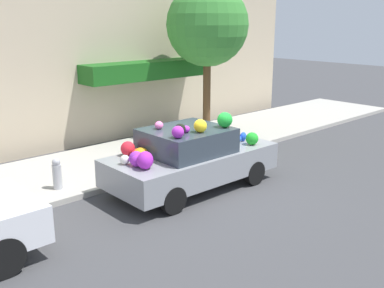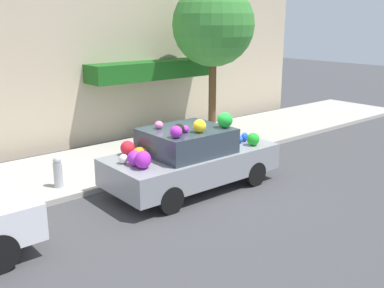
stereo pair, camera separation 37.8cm
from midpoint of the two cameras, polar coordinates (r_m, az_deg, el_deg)
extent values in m
plane|color=#424244|center=(10.30, -0.95, -5.60)|extent=(60.00, 60.00, 0.00)
cube|color=#B2ADA3|center=(12.32, -9.28, -1.90)|extent=(24.00, 3.20, 0.13)
cube|color=#C6B293|center=(13.73, -15.15, 12.67)|extent=(18.00, 0.30, 6.30)
cube|color=#195919|center=(14.32, -6.67, 9.28)|extent=(4.25, 0.90, 0.55)
cylinder|color=brown|center=(14.33, 1.12, 6.24)|extent=(0.24, 0.24, 2.54)
sphere|color=#388433|center=(14.14, 1.17, 14.89)|extent=(2.53, 2.53, 2.53)
cylinder|color=#B2B2B7|center=(10.30, -17.75, -4.00)|extent=(0.20, 0.20, 0.55)
sphere|color=#B2B2B7|center=(10.20, -17.90, -2.23)|extent=(0.18, 0.18, 0.18)
cube|color=gray|center=(10.13, -1.07, -2.50)|extent=(3.95, 1.78, 0.59)
cube|color=#333D47|center=(9.87, -1.78, 0.43)|extent=(1.78, 1.56, 0.54)
cylinder|color=black|center=(11.56, 0.92, -1.73)|extent=(0.57, 0.18, 0.56)
cylinder|color=black|center=(10.50, 6.89, -3.66)|extent=(0.57, 0.18, 0.56)
cylinder|color=black|center=(10.15, -9.29, -4.44)|extent=(0.57, 0.18, 0.56)
cylinder|color=black|center=(8.92, -3.64, -7.14)|extent=(0.57, 0.18, 0.56)
ellipsoid|color=orange|center=(11.29, 1.86, 1.36)|extent=(0.21, 0.21, 0.15)
ellipsoid|color=brown|center=(10.79, 2.48, 1.18)|extent=(0.35, 0.35, 0.33)
sphere|color=green|center=(10.56, 6.61, 0.68)|extent=(0.42, 0.42, 0.30)
ellipsoid|color=orange|center=(10.53, 2.98, 0.32)|extent=(0.20, 0.21, 0.16)
ellipsoid|color=purple|center=(8.87, -7.19, -2.07)|extent=(0.51, 0.50, 0.35)
sphere|color=purple|center=(9.03, -8.17, -2.10)|extent=(0.26, 0.26, 0.26)
sphere|color=yellow|center=(9.44, -0.08, 2.31)|extent=(0.37, 0.37, 0.28)
ellipsoid|color=brown|center=(11.25, 4.29, 1.31)|extent=(0.27, 0.28, 0.16)
sphere|color=white|center=(9.22, -9.69, -1.99)|extent=(0.27, 0.27, 0.20)
sphere|color=red|center=(9.78, -9.25, -0.58)|extent=(0.37, 0.37, 0.31)
sphere|color=purple|center=(9.00, -3.01, 1.52)|extent=(0.35, 0.35, 0.25)
ellipsoid|color=blue|center=(10.75, 4.75, 0.68)|extent=(0.25, 0.29, 0.18)
ellipsoid|color=orange|center=(9.58, -7.62, -1.15)|extent=(0.46, 0.47, 0.22)
ellipsoid|color=red|center=(9.68, -8.01, -1.10)|extent=(0.31, 0.29, 0.18)
sphere|color=purple|center=(9.10, -8.28, -1.83)|extent=(0.36, 0.36, 0.29)
sphere|color=green|center=(9.89, 3.10, 3.08)|extent=(0.37, 0.37, 0.34)
ellipsoid|color=purple|center=(9.45, -1.91, 1.90)|extent=(0.24, 0.24, 0.15)
ellipsoid|color=blue|center=(10.88, 5.52, 0.94)|extent=(0.24, 0.20, 0.22)
sphere|color=black|center=(9.27, -2.69, 1.89)|extent=(0.28, 0.28, 0.23)
ellipsoid|color=yellow|center=(9.06, -7.48, -2.09)|extent=(0.22, 0.22, 0.23)
ellipsoid|color=black|center=(9.73, -8.47, -1.09)|extent=(0.23, 0.23, 0.17)
ellipsoid|color=pink|center=(9.79, -5.33, 2.39)|extent=(0.27, 0.26, 0.17)
cylinder|color=black|center=(7.46, -24.19, -13.03)|extent=(0.64, 0.18, 0.64)
camera|label=1|loc=(0.19, -91.08, -0.30)|focal=42.00mm
camera|label=2|loc=(0.19, 88.92, 0.30)|focal=42.00mm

